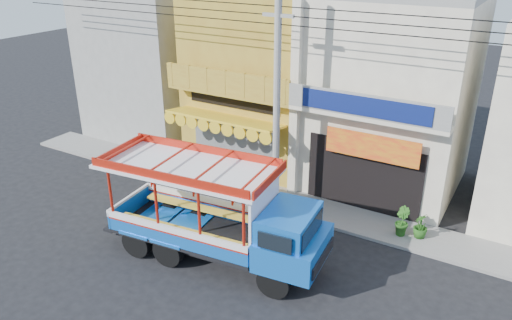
{
  "coord_description": "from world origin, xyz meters",
  "views": [
    {
      "loc": [
        7.31,
        -12.3,
        9.97
      ],
      "look_at": [
        -1.42,
        2.5,
        2.37
      ],
      "focal_mm": 35.0,
      "sensor_mm": 36.0,
      "label": 1
    }
  ],
  "objects": [
    {
      "name": "potted_plant_c",
      "position": [
        4.58,
        3.96,
        0.58
      ],
      "size": [
        0.54,
        0.54,
        0.93
      ],
      "primitive_type": "imported",
      "rotation": [
        0.0,
        0.0,
        4.67
      ],
      "color": "#225317",
      "rests_on": "sidewalk"
    },
    {
      "name": "green_sign",
      "position": [
        -5.66,
        3.79,
        0.58
      ],
      "size": [
        0.7,
        0.51,
        1.1
      ],
      "color": "black",
      "rests_on": "sidewalk"
    },
    {
      "name": "ground",
      "position": [
        0.0,
        0.0,
        0.0
      ],
      "size": [
        90.0,
        90.0,
        0.0
      ],
      "primitive_type": "plane",
      "color": "black",
      "rests_on": "ground"
    },
    {
      "name": "utility_pole",
      "position": [
        -0.85,
        3.3,
        5.03
      ],
      "size": [
        28.0,
        0.26,
        9.0
      ],
      "color": "gray",
      "rests_on": "ground"
    },
    {
      "name": "potted_plant_b",
      "position": [
        3.92,
        3.81,
        0.66
      ],
      "size": [
        0.7,
        0.75,
        1.07
      ],
      "primitive_type": "imported",
      "rotation": [
        0.0,
        0.0,
        2.08
      ],
      "color": "#225317",
      "rests_on": "sidewalk"
    },
    {
      "name": "songthaew_truck",
      "position": [
        -0.56,
        -0.66,
        1.71
      ],
      "size": [
        7.81,
        3.2,
        3.55
      ],
      "color": "black",
      "rests_on": "ground"
    },
    {
      "name": "shophouse_right",
      "position": [
        2.0,
        7.96,
        4.11
      ],
      "size": [
        6.0,
        6.75,
        8.24
      ],
      "color": "beige",
      "rests_on": "ground"
    },
    {
      "name": "filler_building_left",
      "position": [
        -11.0,
        8.0,
        3.8
      ],
      "size": [
        6.0,
        6.0,
        7.6
      ],
      "primitive_type": "cube",
      "color": "gray",
      "rests_on": "ground"
    },
    {
      "name": "shophouse_left",
      "position": [
        -4.0,
        7.96,
        4.11
      ],
      "size": [
        6.0,
        7.5,
        8.24
      ],
      "color": "#A17823",
      "rests_on": "ground"
    },
    {
      "name": "sidewalk",
      "position": [
        0.0,
        4.0,
        0.06
      ],
      "size": [
        30.0,
        2.0,
        0.12
      ],
      "primitive_type": "cube",
      "color": "slate",
      "rests_on": "ground"
    },
    {
      "name": "party_pilaster",
      "position": [
        -1.0,
        4.85,
        4.0
      ],
      "size": [
        0.35,
        0.3,
        8.0
      ],
      "primitive_type": "cube",
      "color": "beige",
      "rests_on": "ground"
    }
  ]
}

